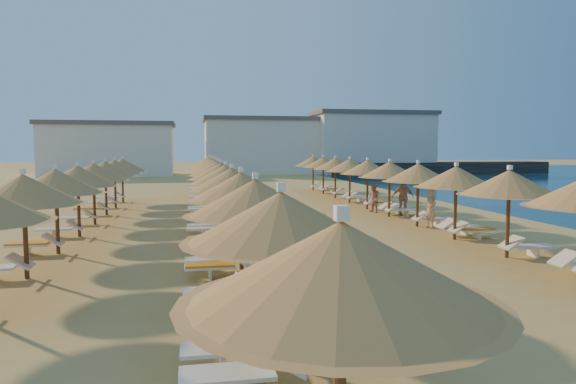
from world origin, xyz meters
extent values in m
plane|color=tan|center=(0.00, 0.00, 0.00)|extent=(220.00, 220.00, 0.00)
cube|color=black|center=(26.50, 42.45, 0.75)|extent=(30.21, 6.18, 1.50)
cube|color=white|center=(-15.23, 46.34, 3.00)|extent=(15.00, 8.00, 6.00)
cube|color=#59514C|center=(-15.23, 46.34, 6.25)|extent=(15.60, 8.48, 0.50)
cube|color=white|center=(3.88, 47.74, 3.40)|extent=(15.00, 8.00, 6.80)
cube|color=#59514C|center=(3.88, 47.74, 7.05)|extent=(15.60, 8.48, 0.50)
cube|color=white|center=(18.03, 45.60, 3.80)|extent=(15.00, 8.00, 7.60)
cube|color=#59514C|center=(18.03, 45.60, 7.85)|extent=(15.60, 8.48, 0.50)
cylinder|color=brown|center=(3.98, -5.46, 1.09)|extent=(0.12, 0.12, 2.18)
cone|color=#AD6D32|center=(3.98, -5.46, 2.31)|extent=(2.85, 2.85, 0.77)
cone|color=#AD6D32|center=(3.98, -5.46, 1.99)|extent=(3.08, 3.08, 0.12)
cube|color=white|center=(3.98, -5.46, 2.77)|extent=(0.12, 0.12, 0.14)
cylinder|color=brown|center=(3.98, -2.29, 1.09)|extent=(0.12, 0.12, 2.18)
cone|color=#AD6D32|center=(3.98, -2.29, 2.31)|extent=(2.85, 2.85, 0.77)
cone|color=#AD6D32|center=(3.98, -2.29, 1.99)|extent=(3.08, 3.08, 0.12)
cube|color=white|center=(3.98, -2.29, 2.77)|extent=(0.12, 0.12, 0.14)
cylinder|color=brown|center=(3.98, 0.89, 1.09)|extent=(0.12, 0.12, 2.18)
cone|color=#AD6D32|center=(3.98, 0.89, 2.31)|extent=(2.85, 2.85, 0.77)
cone|color=#AD6D32|center=(3.98, 0.89, 1.99)|extent=(3.08, 3.08, 0.12)
cube|color=white|center=(3.98, 0.89, 2.77)|extent=(0.12, 0.12, 0.14)
cylinder|color=brown|center=(3.98, 4.07, 1.09)|extent=(0.12, 0.12, 2.18)
cone|color=#AD6D32|center=(3.98, 4.07, 2.31)|extent=(2.85, 2.85, 0.77)
cone|color=#AD6D32|center=(3.98, 4.07, 1.99)|extent=(3.08, 3.08, 0.12)
cube|color=white|center=(3.98, 4.07, 2.77)|extent=(0.12, 0.12, 0.14)
cylinder|color=brown|center=(3.98, 7.25, 1.09)|extent=(0.12, 0.12, 2.18)
cone|color=#AD6D32|center=(3.98, 7.25, 2.31)|extent=(2.85, 2.85, 0.77)
cone|color=#AD6D32|center=(3.98, 7.25, 1.99)|extent=(3.08, 3.08, 0.12)
cube|color=white|center=(3.98, 7.25, 2.77)|extent=(0.12, 0.12, 0.14)
cylinder|color=brown|center=(3.98, 10.43, 1.09)|extent=(0.12, 0.12, 2.18)
cone|color=#AD6D32|center=(3.98, 10.43, 2.31)|extent=(2.85, 2.85, 0.77)
cone|color=#AD6D32|center=(3.98, 10.43, 1.99)|extent=(3.08, 3.08, 0.12)
cube|color=white|center=(3.98, 10.43, 2.77)|extent=(0.12, 0.12, 0.14)
cylinder|color=brown|center=(3.98, 13.61, 1.09)|extent=(0.12, 0.12, 2.18)
cone|color=#AD6D32|center=(3.98, 13.61, 2.31)|extent=(2.85, 2.85, 0.77)
cone|color=#AD6D32|center=(3.98, 13.61, 1.99)|extent=(3.08, 3.08, 0.12)
cube|color=white|center=(3.98, 13.61, 2.77)|extent=(0.12, 0.12, 0.14)
cylinder|color=brown|center=(3.98, 16.79, 1.09)|extent=(0.12, 0.12, 2.18)
cone|color=#AD6D32|center=(3.98, 16.79, 2.31)|extent=(2.85, 2.85, 0.77)
cone|color=#AD6D32|center=(3.98, 16.79, 1.99)|extent=(3.08, 3.08, 0.12)
cube|color=white|center=(3.98, 16.79, 2.77)|extent=(0.12, 0.12, 0.14)
cylinder|color=brown|center=(3.98, 19.97, 1.09)|extent=(0.12, 0.12, 2.18)
cone|color=#AD6D32|center=(3.98, 19.97, 2.31)|extent=(2.85, 2.85, 0.77)
cone|color=#AD6D32|center=(3.98, 19.97, 1.99)|extent=(3.08, 3.08, 0.12)
cube|color=white|center=(3.98, 19.97, 2.77)|extent=(0.12, 0.12, 0.14)
cone|color=#AD6D32|center=(-4.16, -15.00, 2.31)|extent=(2.85, 2.85, 0.77)
cone|color=#AD6D32|center=(-4.16, -15.00, 1.99)|extent=(3.08, 3.08, 0.12)
cube|color=white|center=(-4.16, -15.00, 2.77)|extent=(0.12, 0.12, 0.14)
cylinder|color=brown|center=(-4.16, -11.82, 1.09)|extent=(0.12, 0.12, 2.18)
cone|color=#AD6D32|center=(-4.16, -11.82, 2.31)|extent=(2.85, 2.85, 0.77)
cone|color=#AD6D32|center=(-4.16, -11.82, 1.99)|extent=(3.08, 3.08, 0.12)
cube|color=white|center=(-4.16, -11.82, 2.77)|extent=(0.12, 0.12, 0.14)
cylinder|color=brown|center=(-4.16, -8.64, 1.09)|extent=(0.12, 0.12, 2.18)
cone|color=#AD6D32|center=(-4.16, -8.64, 2.31)|extent=(2.85, 2.85, 0.77)
cone|color=#AD6D32|center=(-4.16, -8.64, 1.99)|extent=(3.08, 3.08, 0.12)
cube|color=white|center=(-4.16, -8.64, 2.77)|extent=(0.12, 0.12, 0.14)
cylinder|color=brown|center=(-4.16, -5.46, 1.09)|extent=(0.12, 0.12, 2.18)
cone|color=#AD6D32|center=(-4.16, -5.46, 2.31)|extent=(2.85, 2.85, 0.77)
cone|color=#AD6D32|center=(-4.16, -5.46, 1.99)|extent=(3.08, 3.08, 0.12)
cube|color=white|center=(-4.16, -5.46, 2.77)|extent=(0.12, 0.12, 0.14)
cylinder|color=brown|center=(-4.16, -2.29, 1.09)|extent=(0.12, 0.12, 2.18)
cone|color=#AD6D32|center=(-4.16, -2.29, 2.31)|extent=(2.85, 2.85, 0.77)
cone|color=#AD6D32|center=(-4.16, -2.29, 1.99)|extent=(3.08, 3.08, 0.12)
cube|color=white|center=(-4.16, -2.29, 2.77)|extent=(0.12, 0.12, 0.14)
cylinder|color=brown|center=(-4.16, 0.89, 1.09)|extent=(0.12, 0.12, 2.18)
cone|color=#AD6D32|center=(-4.16, 0.89, 2.31)|extent=(2.85, 2.85, 0.77)
cone|color=#AD6D32|center=(-4.16, 0.89, 1.99)|extent=(3.08, 3.08, 0.12)
cube|color=white|center=(-4.16, 0.89, 2.77)|extent=(0.12, 0.12, 0.14)
cylinder|color=brown|center=(-4.16, 4.07, 1.09)|extent=(0.12, 0.12, 2.18)
cone|color=#AD6D32|center=(-4.16, 4.07, 2.31)|extent=(2.85, 2.85, 0.77)
cone|color=#AD6D32|center=(-4.16, 4.07, 1.99)|extent=(3.08, 3.08, 0.12)
cube|color=white|center=(-4.16, 4.07, 2.77)|extent=(0.12, 0.12, 0.14)
cylinder|color=brown|center=(-4.16, 7.25, 1.09)|extent=(0.12, 0.12, 2.18)
cone|color=#AD6D32|center=(-4.16, 7.25, 2.31)|extent=(2.85, 2.85, 0.77)
cone|color=#AD6D32|center=(-4.16, 7.25, 1.99)|extent=(3.08, 3.08, 0.12)
cube|color=white|center=(-4.16, 7.25, 2.77)|extent=(0.12, 0.12, 0.14)
cylinder|color=brown|center=(-4.16, 10.43, 1.09)|extent=(0.12, 0.12, 2.18)
cone|color=#AD6D32|center=(-4.16, 10.43, 2.31)|extent=(2.85, 2.85, 0.77)
cone|color=#AD6D32|center=(-4.16, 10.43, 1.99)|extent=(3.08, 3.08, 0.12)
cube|color=white|center=(-4.16, 10.43, 2.77)|extent=(0.12, 0.12, 0.14)
cylinder|color=brown|center=(-4.16, 13.61, 1.09)|extent=(0.12, 0.12, 2.18)
cone|color=#AD6D32|center=(-4.16, 13.61, 2.31)|extent=(2.85, 2.85, 0.77)
cone|color=#AD6D32|center=(-4.16, 13.61, 1.99)|extent=(3.08, 3.08, 0.12)
cube|color=white|center=(-4.16, 13.61, 2.77)|extent=(0.12, 0.12, 0.14)
cylinder|color=brown|center=(-4.16, 16.79, 1.09)|extent=(0.12, 0.12, 2.18)
cone|color=#AD6D32|center=(-4.16, 16.79, 2.31)|extent=(2.85, 2.85, 0.77)
cone|color=#AD6D32|center=(-4.16, 16.79, 1.99)|extent=(3.08, 3.08, 0.12)
cube|color=white|center=(-4.16, 16.79, 2.77)|extent=(0.12, 0.12, 0.14)
cylinder|color=brown|center=(-4.16, 19.97, 1.09)|extent=(0.12, 0.12, 2.18)
cone|color=#AD6D32|center=(-4.16, 19.97, 2.31)|extent=(2.85, 2.85, 0.77)
cone|color=#AD6D32|center=(-4.16, 19.97, 1.99)|extent=(3.08, 3.08, 0.12)
cube|color=white|center=(-4.16, 19.97, 2.77)|extent=(0.12, 0.12, 0.14)
cylinder|color=brown|center=(-9.68, -5.46, 1.09)|extent=(0.12, 0.12, 2.18)
cone|color=#AD6D32|center=(-9.68, -5.46, 2.31)|extent=(2.85, 2.85, 0.77)
cone|color=#AD6D32|center=(-9.68, -5.46, 1.99)|extent=(3.08, 3.08, 0.12)
cube|color=white|center=(-9.68, -5.46, 2.77)|extent=(0.12, 0.12, 0.14)
cylinder|color=brown|center=(-9.68, -2.29, 1.09)|extent=(0.12, 0.12, 2.18)
cone|color=#AD6D32|center=(-9.68, -2.29, 2.31)|extent=(2.85, 2.85, 0.77)
cone|color=#AD6D32|center=(-9.68, -2.29, 1.99)|extent=(3.08, 3.08, 0.12)
cube|color=white|center=(-9.68, -2.29, 2.77)|extent=(0.12, 0.12, 0.14)
cylinder|color=brown|center=(-9.68, 0.89, 1.09)|extent=(0.12, 0.12, 2.18)
cone|color=#AD6D32|center=(-9.68, 0.89, 2.31)|extent=(2.85, 2.85, 0.77)
cone|color=#AD6D32|center=(-9.68, 0.89, 1.99)|extent=(3.08, 3.08, 0.12)
cube|color=white|center=(-9.68, 0.89, 2.77)|extent=(0.12, 0.12, 0.14)
cylinder|color=brown|center=(-9.68, 4.07, 1.09)|extent=(0.12, 0.12, 2.18)
cone|color=#AD6D32|center=(-9.68, 4.07, 2.31)|extent=(2.85, 2.85, 0.77)
cone|color=#AD6D32|center=(-9.68, 4.07, 1.99)|extent=(3.08, 3.08, 0.12)
cube|color=white|center=(-9.68, 4.07, 2.77)|extent=(0.12, 0.12, 0.14)
cylinder|color=brown|center=(-9.68, 7.25, 1.09)|extent=(0.12, 0.12, 2.18)
cone|color=#AD6D32|center=(-9.68, 7.25, 2.31)|extent=(2.85, 2.85, 0.77)
cone|color=#AD6D32|center=(-9.68, 7.25, 1.99)|extent=(3.08, 3.08, 0.12)
cube|color=white|center=(-9.68, 7.25, 2.77)|extent=(0.12, 0.12, 0.14)
cylinder|color=brown|center=(-9.68, 10.43, 1.09)|extent=(0.12, 0.12, 2.18)
cone|color=#AD6D32|center=(-9.68, 10.43, 2.31)|extent=(2.85, 2.85, 0.77)
cone|color=#AD6D32|center=(-9.68, 10.43, 1.99)|extent=(3.08, 3.08, 0.12)
cube|color=white|center=(-9.68, 10.43, 2.77)|extent=(0.12, 0.12, 0.14)
cylinder|color=brown|center=(-9.68, 13.61, 1.09)|extent=(0.12, 0.12, 2.18)
cone|color=#AD6D32|center=(-9.68, 13.61, 2.31)|extent=(2.85, 2.85, 0.77)
cone|color=#AD6D32|center=(-9.68, 13.61, 1.99)|extent=(3.08, 3.08, 0.12)
cube|color=white|center=(-9.68, 13.61, 2.77)|extent=(0.12, 0.12, 0.14)
cube|color=white|center=(-5.06, -11.82, 0.32)|extent=(1.29, 0.59, 0.06)
cube|color=white|center=(-5.06, -11.82, 0.16)|extent=(0.06, 0.53, 0.32)
cube|color=white|center=(-4.30, -11.82, 0.46)|extent=(0.58, 0.59, 0.40)
cube|color=white|center=(-5.06, -12.72, 0.32)|extent=(1.29, 0.59, 0.06)
cube|color=white|center=(-4.30, -12.72, 0.46)|extent=(0.58, 0.59, 0.40)
cube|color=white|center=(4.12, -7.74, 0.46)|extent=(0.58, 0.59, 0.40)
cube|color=white|center=(-5.06, -8.64, 0.32)|extent=(1.29, 0.59, 0.06)
cube|color=white|center=(-5.06, -8.64, 0.16)|extent=(0.06, 0.53, 0.32)
cube|color=white|center=(-4.30, -8.64, 0.46)|extent=(0.58, 0.59, 0.40)
cube|color=white|center=(4.88, -5.46, 0.32)|extent=(1.29, 0.59, 0.06)
cube|color=white|center=(4.88, -5.46, 0.16)|extent=(0.06, 0.53, 0.32)
cube|color=white|center=(4.12, -5.46, 0.46)|extent=(0.58, 0.59, 0.40)
cube|color=white|center=(-5.06, -5.46, 0.32)|extent=(1.29, 0.59, 0.06)
cube|color=white|center=(-5.06, -5.46, 0.16)|extent=(0.06, 0.53, 0.32)
cube|color=white|center=(-4.30, -5.46, 0.46)|extent=(0.58, 0.59, 0.40)
cube|color=white|center=(-5.06, -6.36, 0.32)|extent=(1.29, 0.59, 0.06)
cube|color=white|center=(-5.06, -6.36, 0.16)|extent=(0.06, 0.53, 0.32)
cube|color=white|center=(-4.30, -6.36, 0.46)|extent=(0.58, 0.59, 0.40)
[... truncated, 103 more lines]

